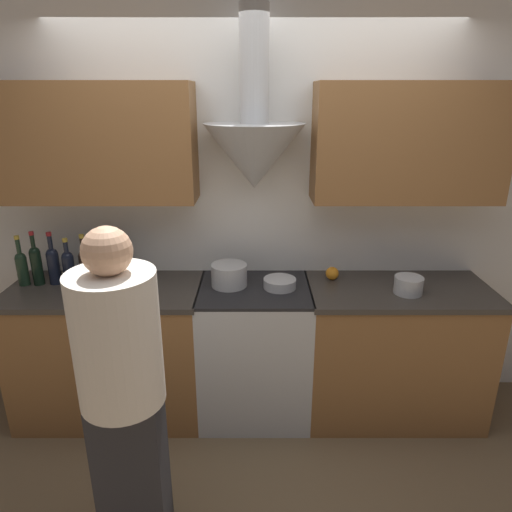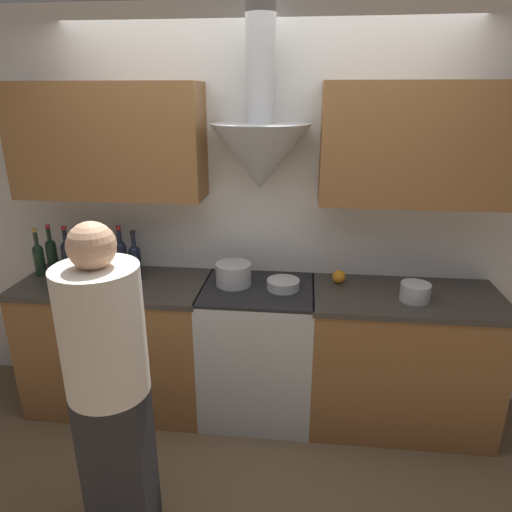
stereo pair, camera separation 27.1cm
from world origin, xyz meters
TOP-DOWN VIEW (x-y plane):
  - ground_plane at (0.00, 0.00)m, footprint 12.00×12.00m
  - wall_back at (-0.01, 0.62)m, footprint 8.40×0.61m
  - counter_left at (-0.96, 0.36)m, footprint 1.22×0.62m
  - counter_right at (0.93, 0.36)m, footprint 1.16×0.62m
  - stove_range at (0.00, 0.36)m, footprint 0.72×0.60m
  - wine_bottle_0 at (-1.48, 0.41)m, footprint 0.07×0.07m
  - wine_bottle_1 at (-1.39, 0.42)m, footprint 0.07×0.07m
  - wine_bottle_2 at (-1.29, 0.43)m, footprint 0.08×0.08m
  - wine_bottle_3 at (-1.19, 0.41)m, footprint 0.07×0.07m
  - wine_bottle_4 at (-1.08, 0.42)m, footprint 0.07×0.07m
  - wine_bottle_5 at (-1.00, 0.42)m, footprint 0.07×0.07m
  - wine_bottle_6 at (-0.91, 0.42)m, footprint 0.08×0.08m
  - wine_bottle_7 at (-0.81, 0.41)m, footprint 0.08×0.08m
  - stock_pot at (-0.16, 0.39)m, footprint 0.23×0.23m
  - mixing_bowl at (0.16, 0.36)m, footprint 0.21×0.21m
  - orange_fruit at (0.51, 0.50)m, footprint 0.09×0.09m
  - saucepan at (0.95, 0.28)m, footprint 0.17×0.17m
  - person_foreground_left at (-0.57, -0.63)m, footprint 0.36×0.36m

SIDE VIEW (x-z plane):
  - ground_plane at x=0.00m, z-range 0.00..0.00m
  - counter_left at x=-0.96m, z-range 0.00..0.92m
  - counter_right at x=0.93m, z-range 0.00..0.92m
  - stove_range at x=0.00m, z-range 0.00..0.92m
  - person_foreground_left at x=-0.57m, z-range 0.07..1.68m
  - mixing_bowl at x=0.16m, z-range 0.92..0.98m
  - orange_fruit at x=0.51m, z-range 0.92..1.00m
  - saucepan at x=0.95m, z-range 0.92..1.02m
  - stock_pot at x=-0.16m, z-range 0.92..1.06m
  - wine_bottle_0 at x=-1.48m, z-range 0.88..1.21m
  - wine_bottle_3 at x=-1.19m, z-range 0.89..1.20m
  - wine_bottle_4 at x=-1.08m, z-range 0.88..1.22m
  - wine_bottle_7 at x=-0.81m, z-range 0.88..1.22m
  - wine_bottle_5 at x=-1.00m, z-range 0.89..1.22m
  - wine_bottle_2 at x=-1.29m, z-range 0.88..1.23m
  - wine_bottle_1 at x=-1.39m, z-range 0.89..1.24m
  - wine_bottle_6 at x=-0.91m, z-range 0.88..1.24m
  - wall_back at x=-0.01m, z-range 0.17..2.77m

